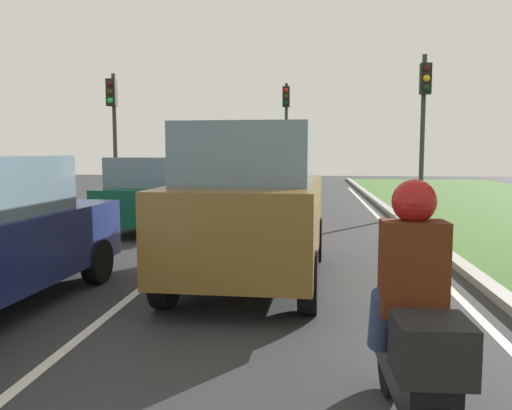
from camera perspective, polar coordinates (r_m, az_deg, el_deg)
ground_plane at (r=12.33m, az=-1.73°, el=-3.11°), size 60.00×60.00×0.00m
lane_line_center at (r=12.44m, az=-4.93°, el=-3.03°), size 0.12×32.00×0.01m
lane_line_right_edge at (r=12.37m, az=15.06°, el=-3.26°), size 0.12×32.00×0.01m
curb_right at (r=12.45m, az=17.34°, el=-3.00°), size 0.24×48.00×0.12m
car_suv_ahead at (r=7.69m, az=-0.31°, el=0.25°), size 2.10×4.56×2.28m
car_hatchback_far at (r=12.95m, az=-11.30°, el=1.14°), size 1.76×3.71×1.78m
motorcycle at (r=3.64m, az=16.48°, el=-16.06°), size 0.41×1.90×1.01m
rider_person at (r=3.50m, az=16.58°, el=-6.31°), size 0.51×0.41×1.16m
traffic_light_near_right at (r=16.69m, az=17.77°, el=10.04°), size 0.32×0.50×4.79m
traffic_light_overhead_left at (r=18.59m, az=-15.24°, el=9.25°), size 0.32×0.50×4.53m
traffic_light_far_median at (r=23.69m, az=3.30°, el=9.35°), size 0.32×0.50×4.93m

